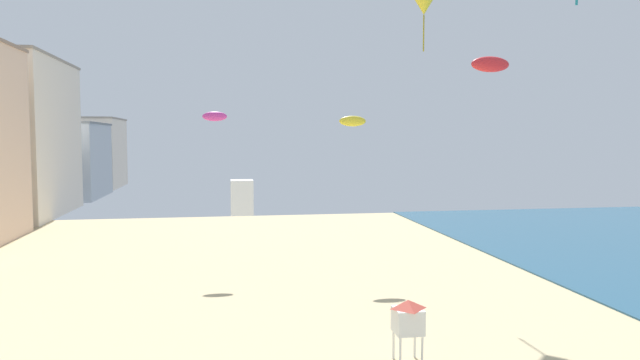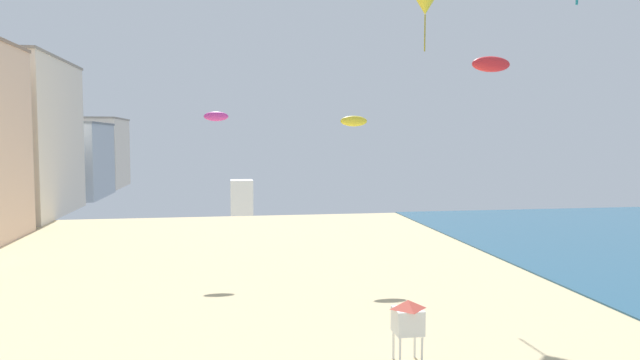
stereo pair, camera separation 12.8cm
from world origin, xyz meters
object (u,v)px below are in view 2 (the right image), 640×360
at_px(kite_red_parafoil, 491,64).
at_px(kite_yellow_parafoil, 354,121).
at_px(lifeguard_stand, 408,317).
at_px(kite_yellow_delta, 425,5).
at_px(kite_white_box, 242,197).
at_px(kite_magenta_parafoil, 216,116).

bearing_deg(kite_red_parafoil, kite_yellow_parafoil, 108.44).
distance_m(lifeguard_stand, kite_yellow_delta, 21.97).
relative_size(kite_yellow_parafoil, kite_white_box, 1.39).
height_order(kite_magenta_parafoil, kite_yellow_parafoil, kite_magenta_parafoil).
relative_size(lifeguard_stand, kite_white_box, 1.90).
bearing_deg(kite_yellow_parafoil, kite_red_parafoil, -71.56).
relative_size(kite_yellow_delta, kite_white_box, 2.68).
relative_size(kite_yellow_delta, kite_yellow_parafoil, 1.93).
distance_m(lifeguard_stand, kite_magenta_parafoil, 23.48).
bearing_deg(kite_yellow_parafoil, lifeguard_stand, -95.29).
height_order(kite_yellow_delta, kite_yellow_parafoil, kite_yellow_delta).
xyz_separation_m(kite_red_parafoil, kite_yellow_delta, (-0.13, 9.30, 4.91)).
distance_m(kite_red_parafoil, kite_yellow_delta, 10.51).
bearing_deg(kite_white_box, kite_magenta_parafoil, 93.67).
relative_size(kite_red_parafoil, kite_yellow_delta, 0.54).
bearing_deg(kite_magenta_parafoil, lifeguard_stand, -69.12).
xyz_separation_m(kite_red_parafoil, kite_white_box, (-12.23, -4.34, -5.88)).
distance_m(kite_red_parafoil, kite_yellow_parafoil, 13.20).
xyz_separation_m(kite_red_parafoil, kite_yellow_parafoil, (-4.10, 12.31, -2.44)).
bearing_deg(kite_magenta_parafoil, kite_red_parafoil, -48.61).
height_order(lifeguard_stand, kite_white_box, kite_white_box).
distance_m(kite_yellow_delta, kite_yellow_parafoil, 8.88).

